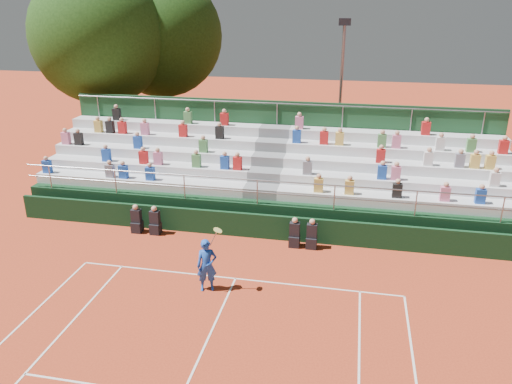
% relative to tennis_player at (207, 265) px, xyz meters
% --- Properties ---
extents(ground, '(90.00, 90.00, 0.00)m').
position_rel_tennis_player_xyz_m(ground, '(0.73, 0.82, -0.89)').
color(ground, '#B33C1D').
rests_on(ground, ground).
extents(courtside_wall, '(20.00, 0.15, 1.00)m').
position_rel_tennis_player_xyz_m(courtside_wall, '(0.73, 4.02, -0.39)').
color(courtside_wall, black).
rests_on(courtside_wall, ground).
extents(line_officials, '(7.41, 0.40, 1.19)m').
position_rel_tennis_player_xyz_m(line_officials, '(-0.46, 3.57, -0.41)').
color(line_officials, black).
rests_on(line_officials, ground).
extents(grandstand, '(20.00, 5.20, 4.40)m').
position_rel_tennis_player_xyz_m(grandstand, '(0.73, 7.25, 0.18)').
color(grandstand, black).
rests_on(grandstand, ground).
extents(tennis_player, '(0.90, 0.61, 2.22)m').
position_rel_tennis_player_xyz_m(tennis_player, '(0.00, 0.00, 0.00)').
color(tennis_player, blue).
rests_on(tennis_player, ground).
extents(tree_west, '(7.30, 7.30, 10.56)m').
position_rel_tennis_player_xyz_m(tree_west, '(-9.53, 12.53, 6.01)').
color(tree_west, '#3A2915').
rests_on(tree_west, ground).
extents(tree_east, '(7.09, 7.09, 10.32)m').
position_rel_tennis_player_xyz_m(tree_east, '(-7.18, 15.48, 5.88)').
color(tree_east, '#3A2915').
rests_on(tree_east, ground).
extents(floodlight_mast, '(0.60, 0.25, 7.90)m').
position_rel_tennis_player_xyz_m(floodlight_mast, '(3.45, 13.21, 3.73)').
color(floodlight_mast, gray).
rests_on(floodlight_mast, ground).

